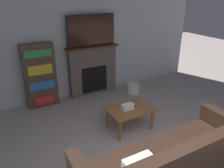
{
  "coord_description": "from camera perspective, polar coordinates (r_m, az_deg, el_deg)",
  "views": [
    {
      "loc": [
        -1.64,
        -0.87,
        2.39
      ],
      "look_at": [
        0.15,
        2.41,
        0.78
      ],
      "focal_mm": 35.0,
      "sensor_mm": 36.0,
      "label": 1
    }
  ],
  "objects": [
    {
      "name": "bookshelf",
      "position": [
        4.95,
        -18.3,
        2.1
      ],
      "size": [
        0.66,
        0.29,
        1.4
      ],
      "color": "#4C3D2D",
      "rests_on": "ground_plane"
    },
    {
      "name": "coffee_table",
      "position": [
        4.02,
        4.68,
        -7.11
      ],
      "size": [
        0.8,
        0.59,
        0.42
      ],
      "color": "brown",
      "rests_on": "ground_plane"
    },
    {
      "name": "tv",
      "position": [
        5.07,
        -5.41,
        13.72
      ],
      "size": [
        1.14,
        0.03,
        0.71
      ],
      "color": "black",
      "rests_on": "fireplace"
    },
    {
      "name": "couch",
      "position": [
        3.12,
        14.98,
        -20.02
      ],
      "size": [
        2.46,
        0.91,
        0.89
      ],
      "color": "black",
      "rests_on": "ground_plane"
    },
    {
      "name": "fireplace",
      "position": [
        5.33,
        -5.11,
        3.62
      ],
      "size": [
        1.27,
        0.28,
        1.2
      ],
      "color": "#605651",
      "rests_on": "ground_plane"
    },
    {
      "name": "wall_back",
      "position": [
        5.14,
        -9.53,
        11.31
      ],
      "size": [
        6.61,
        0.06,
        2.7
      ],
      "color": "silver",
      "rests_on": "ground_plane"
    },
    {
      "name": "tissue_box",
      "position": [
        3.94,
        4.07,
        -5.89
      ],
      "size": [
        0.22,
        0.12,
        0.1
      ],
      "color": "white",
      "rests_on": "coffee_table"
    },
    {
      "name": "remote_control",
      "position": [
        4.08,
        5.35,
        -5.42
      ],
      "size": [
        0.04,
        0.15,
        0.02
      ],
      "color": "black",
      "rests_on": "coffee_table"
    },
    {
      "name": "storage_basket",
      "position": [
        5.52,
        5.49,
        -1.02
      ],
      "size": [
        0.33,
        0.33,
        0.25
      ],
      "color": "silver",
      "rests_on": "ground_plane"
    }
  ]
}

